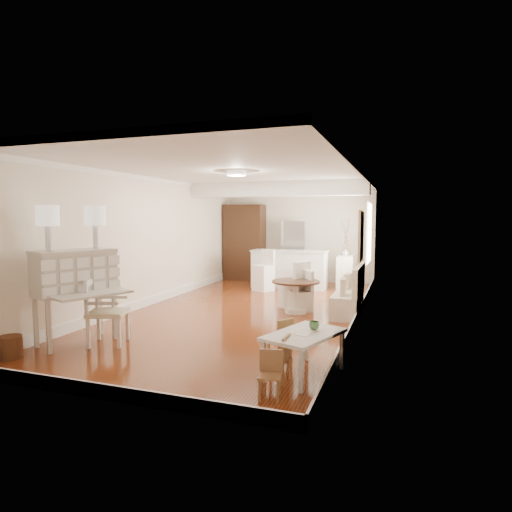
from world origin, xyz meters
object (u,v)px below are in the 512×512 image
Objects in this scene: wicker_basket at (10,347)px; slip_chair_far at (294,284)px; sideboard at (345,272)px; kids_chair_c at (270,375)px; breakfast_counter at (289,269)px; dining_table at (296,297)px; kids_table at (304,354)px; fridge at (305,252)px; pantry_cabinet at (245,242)px; bar_stool_left at (263,270)px; gustavian_armchair at (108,311)px; kids_chair_a at (276,358)px; slip_chair_near at (300,291)px; bar_stool_right at (301,273)px; secretary_bureau at (75,297)px; kids_chair_b at (280,337)px.

slip_chair_far reaches higher than wicker_basket.
kids_chair_c is at bearing -92.45° from sideboard.
dining_table is at bearing -72.89° from breakfast_counter.
kids_table reaches higher than wicker_basket.
pantry_cabinet is at bearing 179.10° from fridge.
pantry_cabinet is (-1.18, 1.74, 0.61)m from bar_stool_left.
kids_chair_a is (2.84, -0.60, -0.22)m from gustavian_armchair.
dining_table is 0.47× the size of breakfast_counter.
gustavian_armchair is 6.03m from breakfast_counter.
slip_chair_far is 2.15m from bar_stool_left.
sideboard is (-0.34, 6.58, 0.18)m from kids_table.
bar_stool_left reaches higher than slip_chair_far.
dining_table is 1.03× the size of sideboard.
pantry_cabinet is (-0.39, 6.97, 0.64)m from gustavian_armchair.
breakfast_counter reaches higher than gustavian_armchair.
slip_chair_far is at bearing 57.22° from wicker_basket.
dining_table is at bearing -56.92° from pantry_cabinet.
slip_chair_near is 0.41× the size of breakfast_counter.
slip_chair_far reaches higher than bar_stool_right.
fridge reaches higher than wicker_basket.
wicker_basket is 6.44m from bar_stool_left.
gustavian_armchair reaches higher than wicker_basket.
sideboard is at bearing 133.82° from slip_chair_near.
kids_table is at bearing -80.54° from bar_stool_right.
bar_stool_left is at bearing -128.17° from breakfast_counter.
bar_stool_right is (-0.34, 2.11, -0.04)m from slip_chair_far.
kids_chair_a is at bearing 39.01° from slip_chair_far.
wicker_basket is 0.14× the size of pantry_cabinet.
pantry_cabinet is (-1.70, 1.08, 0.63)m from breakfast_counter.
fridge is at bearing -0.90° from pantry_cabinet.
slip_chair_near is at bearing -55.71° from gustavian_armchair.
slip_chair_near is 0.37× the size of pantry_cabinet.
bar_stool_left reaches higher than gustavian_armchair.
kids_chair_a reaches higher than kids_chair_c.
kids_chair_a is 6.30m from bar_stool_right.
fridge reaches higher than secretary_bureau.
kids_chair_b is (-0.46, 0.53, 0.02)m from kids_table.
pantry_cabinet is (-2.44, 3.48, 0.65)m from slip_chair_far.
slip_chair_far is (-0.16, 0.50, 0.17)m from dining_table.
slip_chair_far reaches higher than kids_chair_b.
secretary_bureau reaches higher than gustavian_armchair.
sideboard is (0.51, 3.12, 0.03)m from slip_chair_near.
secretary_bureau is 3.19m from kids_chair_b.
pantry_cabinet is at bearing 86.77° from wicker_basket.
fridge reaches higher than bar_stool_left.
breakfast_counter is (-1.80, 6.18, 0.25)m from kids_table.
kids_chair_a is at bearing -79.94° from fridge.
kids_chair_a is (-0.26, -0.31, 0.02)m from kids_table.
bar_stool_left is (1.28, 5.34, -0.18)m from secretary_bureau.
slip_chair_far is 4.30m from pantry_cabinet.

